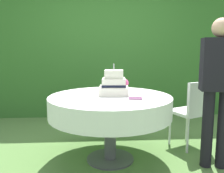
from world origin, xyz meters
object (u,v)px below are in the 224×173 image
at_px(cake_table, 110,106).
at_px(serving_plate_near, 77,100).
at_px(standing_person, 218,83).
at_px(garden_chair, 193,108).
at_px(serving_plate_left, 93,103).
at_px(wedding_cake, 114,85).
at_px(serving_plate_far, 150,94).
at_px(napkin_stack, 135,98).

relative_size(cake_table, serving_plate_near, 9.80).
bearing_deg(standing_person, garden_chair, 94.92).
xyz_separation_m(cake_table, serving_plate_near, (-0.35, -0.23, 0.13)).
distance_m(serving_plate_near, serving_plate_left, 0.23).
xyz_separation_m(wedding_cake, garden_chair, (1.03, 0.17, -0.34)).
bearing_deg(serving_plate_left, cake_table, 64.14).
bearing_deg(serving_plate_far, napkin_stack, -130.91).
relative_size(wedding_cake, serving_plate_far, 2.79).
bearing_deg(serving_plate_left, serving_plate_far, 35.06).
height_order(cake_table, serving_plate_left, serving_plate_left).
xyz_separation_m(garden_chair, standing_person, (0.04, -0.51, 0.39)).
xyz_separation_m(serving_plate_near, garden_chair, (1.43, 0.49, -0.23)).
bearing_deg(serving_plate_near, wedding_cake, 38.71).
height_order(serving_plate_far, garden_chair, garden_chair).
height_order(wedding_cake, serving_plate_left, wedding_cake).
bearing_deg(serving_plate_left, garden_chair, 27.16).
xyz_separation_m(wedding_cake, serving_plate_far, (0.43, -0.01, -0.11)).
distance_m(serving_plate_left, standing_person, 1.33).
height_order(wedding_cake, standing_person, standing_person).
relative_size(cake_table, standing_person, 0.87).
distance_m(wedding_cake, serving_plate_far, 0.44).
bearing_deg(wedding_cake, standing_person, -17.51).
xyz_separation_m(wedding_cake, standing_person, (1.07, -0.34, 0.05)).
bearing_deg(garden_chair, serving_plate_far, -163.17).
xyz_separation_m(serving_plate_near, napkin_stack, (0.61, 0.05, -0.00)).
bearing_deg(napkin_stack, wedding_cake, 127.46).
relative_size(serving_plate_far, garden_chair, 0.15).
height_order(serving_plate_near, napkin_stack, serving_plate_near).
xyz_separation_m(serving_plate_far, napkin_stack, (-0.22, -0.26, -0.00)).
xyz_separation_m(serving_plate_far, serving_plate_left, (-0.67, -0.47, 0.00)).
bearing_deg(serving_plate_near, serving_plate_far, 20.33).
distance_m(cake_table, standing_person, 1.19).
distance_m(serving_plate_far, garden_chair, 0.67).
height_order(napkin_stack, garden_chair, garden_chair).
bearing_deg(standing_person, serving_plate_left, -173.62).
distance_m(serving_plate_far, serving_plate_left, 0.82).
bearing_deg(serving_plate_near, standing_person, -0.60).
distance_m(serving_plate_far, napkin_stack, 0.34).
distance_m(wedding_cake, garden_chair, 1.10).
height_order(serving_plate_near, garden_chair, garden_chair).
relative_size(wedding_cake, garden_chair, 0.42).
bearing_deg(serving_plate_left, standing_person, 6.38).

